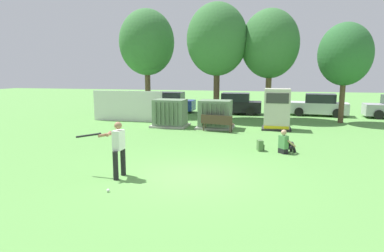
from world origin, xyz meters
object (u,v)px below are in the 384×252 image
at_px(generator_enclosure, 277,109).
at_px(park_bench, 217,122).
at_px(transformer_west, 170,113).
at_px(parked_car_leftmost, 169,103).
at_px(seated_spectator, 285,144).
at_px(parked_car_right_of_center, 318,106).
at_px(parked_car_left_of_center, 234,104).
at_px(transformer_mid_west, 215,115).
at_px(batter, 117,146).
at_px(backpack, 260,146).
at_px(sports_ball, 108,190).

relative_size(generator_enclosure, park_bench, 1.25).
relative_size(transformer_west, parked_car_leftmost, 0.50).
relative_size(seated_spectator, parked_car_right_of_center, 0.22).
height_order(transformer_west, parked_car_left_of_center, same).
distance_m(park_bench, parked_car_right_of_center, 10.59).
distance_m(transformer_mid_west, generator_enclosure, 3.48).
bearing_deg(parked_car_right_of_center, transformer_west, -140.93).
height_order(generator_enclosure, park_bench, generator_enclosure).
xyz_separation_m(batter, backpack, (4.14, 4.65, -0.76)).
distance_m(transformer_mid_west, parked_car_leftmost, 8.58).
bearing_deg(parked_car_left_of_center, transformer_mid_west, -92.43).
bearing_deg(parked_car_leftmost, park_bench, -56.99).
bearing_deg(parked_car_left_of_center, parked_car_leftmost, 179.97).
bearing_deg(parked_car_left_of_center, backpack, -78.51).
xyz_separation_m(transformer_west, batter, (1.32, -9.72, 0.19)).
bearing_deg(transformer_west, seated_spectator, -39.14).
distance_m(park_bench, sports_ball, 9.99).
xyz_separation_m(generator_enclosure, sports_ball, (-4.51, -11.46, -1.09)).
relative_size(generator_enclosure, parked_car_right_of_center, 0.53).
height_order(generator_enclosure, batter, generator_enclosure).
bearing_deg(seated_spectator, backpack, 170.05).
bearing_deg(parked_car_right_of_center, sports_ball, -112.33).
xyz_separation_m(transformer_west, parked_car_leftmost, (-2.29, 7.03, -0.04)).
height_order(batter, parked_car_right_of_center, batter).
bearing_deg(batter, parked_car_right_of_center, 65.35).
bearing_deg(parked_car_leftmost, parked_car_left_of_center, -0.03).
height_order(transformer_mid_west, parked_car_left_of_center, same).
distance_m(generator_enclosure, parked_car_right_of_center, 7.65).
xyz_separation_m(sports_ball, parked_car_left_of_center, (1.37, 18.01, 0.71)).
bearing_deg(transformer_west, backpack, -42.90).
bearing_deg(transformer_mid_west, parked_car_left_of_center, 87.57).
relative_size(park_bench, seated_spectator, 1.91).
distance_m(batter, backpack, 6.27).
bearing_deg(sports_ball, transformer_west, 98.43).
bearing_deg(batter, parked_car_leftmost, 102.15).
xyz_separation_m(batter, parked_car_left_of_center, (1.68, 16.75, -0.22)).
relative_size(transformer_west, park_bench, 1.14).
bearing_deg(seated_spectator, generator_enclosure, 93.06).
relative_size(parked_car_left_of_center, parked_car_right_of_center, 0.98).
bearing_deg(generator_enclosure, transformer_west, -175.54).
xyz_separation_m(transformer_mid_west, parked_car_right_of_center, (6.51, 7.41, -0.04)).
bearing_deg(sports_ball, backpack, 57.06).
height_order(transformer_mid_west, seated_spectator, transformer_mid_west).
bearing_deg(transformer_west, sports_ball, -81.57).
distance_m(batter, seated_spectator, 6.83).
distance_m(generator_enclosure, parked_car_leftmost, 10.68).
bearing_deg(transformer_mid_west, batter, -98.04).
xyz_separation_m(transformer_west, seated_spectator, (6.44, -5.24, -0.41)).
bearing_deg(seated_spectator, park_bench, 129.74).
relative_size(generator_enclosure, backpack, 5.23).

